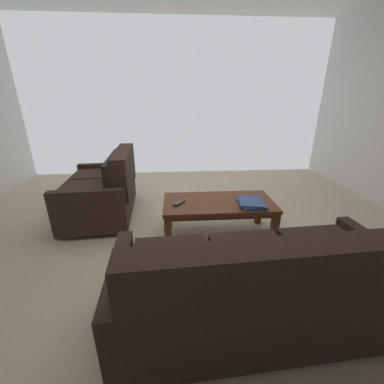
# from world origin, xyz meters

# --- Properties ---
(ground_plane) EXTENTS (5.94, 5.26, 0.01)m
(ground_plane) POSITION_xyz_m (0.00, 0.00, -0.00)
(ground_plane) COLOR beige
(sofa_main) EXTENTS (1.92, 0.94, 0.85)m
(sofa_main) POSITION_xyz_m (-0.48, 1.19, 0.36)
(sofa_main) COLOR black
(sofa_main) RESTS_ON ground
(loveseat_near) EXTENTS (0.90, 1.27, 0.88)m
(loveseat_near) POSITION_xyz_m (0.97, -0.64, 0.37)
(loveseat_near) COLOR black
(loveseat_near) RESTS_ON ground
(coffee_table) EXTENTS (1.20, 0.60, 0.43)m
(coffee_table) POSITION_xyz_m (-0.42, -0.03, 0.36)
(coffee_table) COLOR brown
(coffee_table) RESTS_ON ground
(book_stack) EXTENTS (0.29, 0.33, 0.05)m
(book_stack) POSITION_xyz_m (-0.74, 0.09, 0.45)
(book_stack) COLOR #385693
(book_stack) RESTS_ON coffee_table
(tv_remote) EXTENTS (0.14, 0.15, 0.02)m
(tv_remote) POSITION_xyz_m (0.02, 0.02, 0.44)
(tv_remote) COLOR black
(tv_remote) RESTS_ON coffee_table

